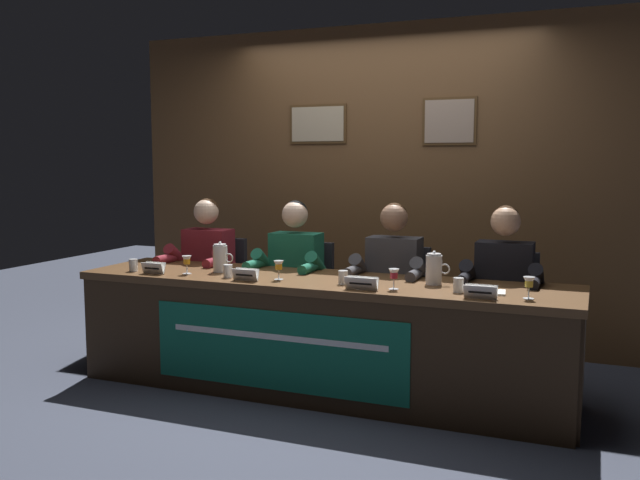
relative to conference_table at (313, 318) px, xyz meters
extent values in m
plane|color=#383D4C|center=(0.00, 0.11, -0.51)|extent=(12.00, 12.00, 0.00)
cube|color=brown|center=(0.00, 1.50, 0.79)|extent=(4.46, 0.12, 2.60)
cube|color=#4C3319|center=(-0.55, 1.43, 1.30)|extent=(0.51, 0.02, 0.33)
cube|color=tan|center=(-0.55, 1.42, 1.30)|extent=(0.47, 0.01, 0.29)
cube|color=#4C3319|center=(0.56, 1.43, 1.30)|extent=(0.42, 0.02, 0.37)
cube|color=gray|center=(0.56, 1.42, 1.30)|extent=(0.38, 0.01, 0.33)
cube|color=brown|center=(0.00, 0.11, 0.21)|extent=(3.26, 0.76, 0.05)
cube|color=#342112|center=(0.00, -0.25, -0.16)|extent=(3.20, 0.04, 0.70)
cube|color=#342112|center=(-1.58, 0.11, -0.16)|extent=(0.08, 0.68, 0.70)
cube|color=#342112|center=(1.58, 0.11, -0.16)|extent=(0.08, 0.68, 0.70)
cube|color=#14664C|center=(-0.13, -0.27, -0.16)|extent=(1.69, 0.01, 0.49)
cube|color=white|center=(-0.13, -0.28, -0.07)|extent=(1.43, 0.00, 0.04)
cylinder|color=black|center=(-1.11, 0.59, -0.50)|extent=(0.44, 0.44, 0.02)
cylinder|color=black|center=(-1.11, 0.59, -0.29)|extent=(0.05, 0.05, 0.40)
cube|color=#232328|center=(-1.11, 0.59, -0.07)|extent=(0.44, 0.44, 0.03)
cube|color=#232328|center=(-1.11, 0.79, 0.16)|extent=(0.40, 0.05, 0.44)
cylinder|color=black|center=(-1.21, 0.24, -0.28)|extent=(0.10, 0.10, 0.46)
cylinder|color=black|center=(-1.01, 0.24, -0.28)|extent=(0.10, 0.10, 0.46)
cylinder|color=black|center=(-1.21, 0.39, -0.01)|extent=(0.13, 0.34, 0.13)
cylinder|color=black|center=(-1.01, 0.39, -0.01)|extent=(0.13, 0.34, 0.13)
cube|color=maroon|center=(-1.11, 0.56, 0.23)|extent=(0.36, 0.20, 0.48)
sphere|color=beige|center=(-1.11, 0.54, 0.61)|extent=(0.19, 0.19, 0.19)
sphere|color=#331E0F|center=(-1.11, 0.56, 0.62)|extent=(0.17, 0.17, 0.17)
cylinder|color=maroon|center=(-1.32, 0.46, 0.25)|extent=(0.09, 0.30, 0.25)
cylinder|color=maroon|center=(-0.90, 0.46, 0.25)|extent=(0.09, 0.30, 0.25)
cylinder|color=maroon|center=(-1.32, 0.30, 0.27)|extent=(0.07, 0.24, 0.07)
cylinder|color=maroon|center=(-0.90, 0.30, 0.27)|extent=(0.07, 0.24, 0.07)
cube|color=white|center=(-1.10, -0.17, 0.28)|extent=(0.16, 0.03, 0.08)
cube|color=white|center=(-1.10, -0.13, 0.28)|extent=(0.16, 0.03, 0.08)
cube|color=black|center=(-1.10, -0.17, 0.28)|extent=(0.11, 0.01, 0.01)
cylinder|color=white|center=(-0.89, -0.07, 0.24)|extent=(0.06, 0.06, 0.00)
cylinder|color=white|center=(-0.89, -0.07, 0.27)|extent=(0.01, 0.01, 0.05)
cone|color=white|center=(-0.89, -0.07, 0.33)|extent=(0.06, 0.06, 0.06)
cylinder|color=orange|center=(-0.89, -0.07, 0.32)|extent=(0.04, 0.04, 0.04)
cylinder|color=silver|center=(-1.30, -0.11, 0.28)|extent=(0.06, 0.06, 0.08)
cylinder|color=silver|center=(-1.30, -0.11, 0.26)|extent=(0.05, 0.05, 0.05)
cylinder|color=black|center=(-0.37, 0.59, -0.50)|extent=(0.44, 0.44, 0.02)
cylinder|color=black|center=(-0.37, 0.59, -0.29)|extent=(0.05, 0.05, 0.40)
cube|color=#232328|center=(-0.37, 0.59, -0.07)|extent=(0.44, 0.44, 0.03)
cube|color=#232328|center=(-0.37, 0.79, 0.16)|extent=(0.40, 0.05, 0.44)
cylinder|color=black|center=(-0.47, 0.24, -0.28)|extent=(0.10, 0.10, 0.46)
cylinder|color=black|center=(-0.27, 0.24, -0.28)|extent=(0.10, 0.10, 0.46)
cylinder|color=black|center=(-0.47, 0.39, -0.01)|extent=(0.13, 0.34, 0.13)
cylinder|color=black|center=(-0.27, 0.39, -0.01)|extent=(0.13, 0.34, 0.13)
cube|color=#196047|center=(-0.37, 0.56, 0.23)|extent=(0.36, 0.20, 0.48)
sphere|color=beige|center=(-0.37, 0.54, 0.61)|extent=(0.19, 0.19, 0.19)
sphere|color=black|center=(-0.37, 0.56, 0.62)|extent=(0.17, 0.17, 0.17)
cylinder|color=#196047|center=(-0.58, 0.46, 0.25)|extent=(0.09, 0.30, 0.25)
cylinder|color=#196047|center=(-0.16, 0.46, 0.25)|extent=(0.09, 0.30, 0.25)
cylinder|color=#196047|center=(-0.58, 0.30, 0.27)|extent=(0.07, 0.24, 0.07)
cylinder|color=#196047|center=(-0.16, 0.30, 0.27)|extent=(0.07, 0.24, 0.07)
cube|color=white|center=(-0.40, -0.18, 0.28)|extent=(0.17, 0.03, 0.08)
cube|color=white|center=(-0.40, -0.14, 0.28)|extent=(0.17, 0.03, 0.08)
cube|color=black|center=(-0.40, -0.18, 0.28)|extent=(0.12, 0.01, 0.01)
cylinder|color=white|center=(-0.22, -0.04, 0.24)|extent=(0.06, 0.06, 0.00)
cylinder|color=white|center=(-0.22, -0.04, 0.27)|extent=(0.01, 0.01, 0.05)
cone|color=white|center=(-0.22, -0.04, 0.33)|extent=(0.06, 0.06, 0.06)
cylinder|color=orange|center=(-0.22, -0.04, 0.32)|extent=(0.04, 0.04, 0.04)
cylinder|color=silver|center=(-0.57, -0.09, 0.28)|extent=(0.06, 0.06, 0.08)
cylinder|color=silver|center=(-0.57, -0.09, 0.26)|extent=(0.05, 0.05, 0.05)
cylinder|color=black|center=(0.37, 0.59, -0.50)|extent=(0.44, 0.44, 0.02)
cylinder|color=black|center=(0.37, 0.59, -0.29)|extent=(0.05, 0.05, 0.40)
cube|color=#232328|center=(0.37, 0.59, -0.07)|extent=(0.44, 0.44, 0.03)
cube|color=#232328|center=(0.37, 0.79, 0.16)|extent=(0.40, 0.05, 0.44)
cylinder|color=black|center=(0.27, 0.24, -0.28)|extent=(0.10, 0.10, 0.46)
cylinder|color=black|center=(0.47, 0.24, -0.28)|extent=(0.10, 0.10, 0.46)
cylinder|color=black|center=(0.27, 0.39, -0.01)|extent=(0.13, 0.34, 0.13)
cylinder|color=black|center=(0.47, 0.39, -0.01)|extent=(0.13, 0.34, 0.13)
cube|color=#38383D|center=(0.37, 0.56, 0.23)|extent=(0.36, 0.20, 0.48)
sphere|color=#8E664C|center=(0.37, 0.54, 0.61)|extent=(0.19, 0.19, 0.19)
sphere|color=#331E0F|center=(0.37, 0.56, 0.62)|extent=(0.17, 0.17, 0.17)
cylinder|color=#38383D|center=(0.16, 0.46, 0.25)|extent=(0.09, 0.30, 0.25)
cylinder|color=#38383D|center=(0.58, 0.46, 0.25)|extent=(0.09, 0.30, 0.25)
cylinder|color=#38383D|center=(0.16, 0.30, 0.27)|extent=(0.07, 0.24, 0.07)
cylinder|color=#38383D|center=(0.58, 0.30, 0.27)|extent=(0.07, 0.24, 0.07)
cube|color=white|center=(0.38, -0.19, 0.28)|extent=(0.20, 0.03, 0.08)
cube|color=white|center=(0.38, -0.16, 0.28)|extent=(0.20, 0.03, 0.08)
cube|color=black|center=(0.38, -0.20, 0.28)|extent=(0.14, 0.01, 0.01)
cylinder|color=white|center=(0.56, -0.09, 0.24)|extent=(0.06, 0.06, 0.00)
cylinder|color=white|center=(0.56, -0.09, 0.27)|extent=(0.01, 0.01, 0.05)
cone|color=white|center=(0.56, -0.09, 0.33)|extent=(0.06, 0.06, 0.06)
cylinder|color=#B21E2D|center=(0.56, -0.09, 0.32)|extent=(0.04, 0.04, 0.04)
cylinder|color=silver|center=(0.22, -0.04, 0.28)|extent=(0.06, 0.06, 0.08)
cylinder|color=silver|center=(0.22, -0.04, 0.26)|extent=(0.05, 0.05, 0.05)
cylinder|color=black|center=(1.11, 0.59, -0.50)|extent=(0.44, 0.44, 0.02)
cylinder|color=black|center=(1.11, 0.59, -0.29)|extent=(0.05, 0.05, 0.40)
cube|color=#232328|center=(1.11, 0.59, -0.07)|extent=(0.44, 0.44, 0.03)
cube|color=#232328|center=(1.11, 0.79, 0.16)|extent=(0.40, 0.05, 0.44)
cylinder|color=black|center=(1.01, 0.24, -0.28)|extent=(0.10, 0.10, 0.46)
cylinder|color=black|center=(1.21, 0.24, -0.28)|extent=(0.10, 0.10, 0.46)
cylinder|color=black|center=(1.01, 0.39, -0.01)|extent=(0.13, 0.34, 0.13)
cylinder|color=black|center=(1.21, 0.39, -0.01)|extent=(0.13, 0.34, 0.13)
cube|color=black|center=(1.11, 0.56, 0.23)|extent=(0.36, 0.20, 0.48)
sphere|color=tan|center=(1.11, 0.54, 0.61)|extent=(0.19, 0.19, 0.19)
sphere|color=#331E0F|center=(1.11, 0.56, 0.62)|extent=(0.17, 0.17, 0.17)
cylinder|color=black|center=(0.90, 0.46, 0.25)|extent=(0.09, 0.30, 0.25)
cylinder|color=black|center=(1.32, 0.46, 0.25)|extent=(0.09, 0.30, 0.25)
cylinder|color=black|center=(0.90, 0.30, 0.27)|extent=(0.07, 0.24, 0.07)
cylinder|color=black|center=(1.32, 0.30, 0.27)|extent=(0.07, 0.24, 0.07)
cube|color=white|center=(1.08, -0.20, 0.28)|extent=(0.18, 0.03, 0.08)
cube|color=white|center=(1.08, -0.17, 0.28)|extent=(0.18, 0.03, 0.08)
cube|color=black|center=(1.08, -0.20, 0.28)|extent=(0.13, 0.01, 0.01)
cylinder|color=white|center=(1.32, -0.08, 0.24)|extent=(0.06, 0.06, 0.00)
cylinder|color=white|center=(1.32, -0.08, 0.27)|extent=(0.01, 0.01, 0.05)
cone|color=white|center=(1.32, -0.08, 0.33)|extent=(0.06, 0.06, 0.06)
cylinder|color=yellow|center=(1.32, -0.08, 0.32)|extent=(0.04, 0.04, 0.04)
cylinder|color=silver|center=(0.93, -0.03, 0.28)|extent=(0.06, 0.06, 0.08)
cylinder|color=silver|center=(0.93, -0.03, 0.26)|extent=(0.05, 0.05, 0.05)
cylinder|color=silver|center=(-0.73, 0.10, 0.33)|extent=(0.10, 0.10, 0.18)
cylinder|color=silver|center=(-0.73, 0.10, 0.42)|extent=(0.08, 0.09, 0.01)
sphere|color=silver|center=(-0.73, 0.10, 0.44)|extent=(0.02, 0.02, 0.02)
torus|color=silver|center=(-0.66, 0.10, 0.34)|extent=(0.07, 0.01, 0.07)
cylinder|color=silver|center=(0.74, 0.17, 0.33)|extent=(0.10, 0.10, 0.18)
cylinder|color=silver|center=(0.74, 0.17, 0.42)|extent=(0.08, 0.09, 0.01)
sphere|color=silver|center=(0.74, 0.17, 0.44)|extent=(0.02, 0.02, 0.02)
torus|color=silver|center=(0.80, 0.17, 0.34)|extent=(0.07, 0.01, 0.07)
cube|color=white|center=(1.08, 0.01, 0.24)|extent=(0.23, 0.17, 0.01)
camera|label=1|loc=(1.66, -3.97, 0.99)|focal=38.58mm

